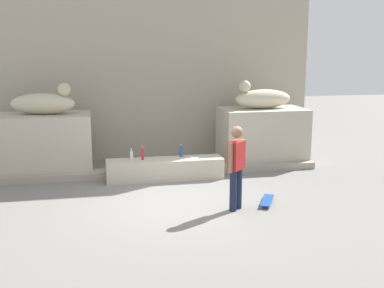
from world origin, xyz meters
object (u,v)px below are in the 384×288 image
(statue_reclining_left, at_px, (44,103))
(bottle_clear, at_px, (131,155))
(bottle_blue, at_px, (181,152))
(skater, at_px, (236,164))
(bottle_red, at_px, (143,154))
(statue_reclining_right, at_px, (262,98))
(skateboard, at_px, (267,200))

(statue_reclining_left, relative_size, bottle_clear, 6.44)
(statue_reclining_left, bearing_deg, bottle_blue, -4.80)
(bottle_blue, bearing_deg, statue_reclining_left, 163.71)
(skater, bearing_deg, bottle_clear, 82.00)
(skater, bearing_deg, bottle_red, 79.54)
(bottle_clear, distance_m, bottle_blue, 1.22)
(skater, relative_size, bottle_red, 5.13)
(bottle_red, height_order, bottle_clear, bottle_red)
(statue_reclining_right, bearing_deg, skateboard, 67.10)
(statue_reclining_left, height_order, bottle_red, statue_reclining_left)
(statue_reclining_right, distance_m, bottle_blue, 2.84)
(statue_reclining_right, relative_size, bottle_red, 5.06)
(skateboard, xyz_separation_m, bottle_blue, (-1.35, 2.43, 0.56))
(bottle_clear, bearing_deg, bottle_red, -29.70)
(bottle_clear, bearing_deg, statue_reclining_right, 14.72)
(statue_reclining_left, relative_size, skateboard, 2.09)
(statue_reclining_right, height_order, skater, statue_reclining_right)
(skateboard, distance_m, bottle_clear, 3.58)
(bottle_red, bearing_deg, statue_reclining_right, 18.04)
(bottle_red, bearing_deg, bottle_blue, 8.33)
(bottle_clear, relative_size, bottle_blue, 0.83)
(skater, distance_m, skateboard, 1.16)
(bottle_red, relative_size, bottle_blue, 1.04)
(bottle_red, relative_size, bottle_clear, 1.25)
(statue_reclining_left, distance_m, skater, 5.37)
(bottle_red, xyz_separation_m, bottle_clear, (-0.25, 0.14, -0.03))
(statue_reclining_right, xyz_separation_m, bottle_blue, (-2.41, -0.96, -1.17))
(statue_reclining_left, bearing_deg, statue_reclining_right, 11.52)
(statue_reclining_right, xyz_separation_m, bottle_clear, (-3.62, -0.95, -1.20))
(statue_reclining_left, relative_size, bottle_red, 5.16)
(statue_reclining_left, xyz_separation_m, skater, (3.87, -3.61, -0.88))
(statue_reclining_left, bearing_deg, skater, -31.56)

